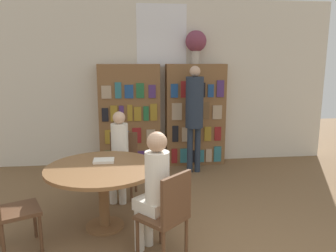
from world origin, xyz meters
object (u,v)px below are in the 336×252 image
(flower_vase, at_px, (196,43))
(chair_near_camera, at_px, (9,205))
(librarian_standing, at_px, (194,108))
(chair_left_side, at_px, (123,161))
(bookshelf_right, at_px, (195,115))
(chair_far_side, at_px, (168,212))
(seated_reader_left, at_px, (119,152))
(bookshelf_left, at_px, (130,116))
(reading_table, at_px, (103,176))
(seated_reader_right, at_px, (154,186))

(flower_vase, bearing_deg, chair_near_camera, -131.81)
(chair_near_camera, relative_size, librarian_standing, 0.49)
(chair_left_side, bearing_deg, chair_near_camera, 63.00)
(bookshelf_right, bearing_deg, chair_far_side, -106.04)
(seated_reader_left, bearing_deg, chair_near_camera, 59.93)
(bookshelf_left, distance_m, chair_far_side, 3.07)
(bookshelf_left, distance_m, seated_reader_left, 1.54)
(seated_reader_left, distance_m, librarian_standing, 1.66)
(reading_table, distance_m, chair_far_side, 0.99)
(bookshelf_left, height_order, seated_reader_left, bookshelf_left)
(chair_left_side, relative_size, seated_reader_right, 0.71)
(chair_far_side, relative_size, seated_reader_left, 0.73)
(flower_vase, bearing_deg, reading_table, -123.46)
(reading_table, bearing_deg, chair_far_side, -47.88)
(reading_table, bearing_deg, bookshelf_right, 56.37)
(chair_left_side, bearing_deg, reading_table, 90.00)
(bookshelf_left, height_order, bookshelf_right, same)
(bookshelf_left, relative_size, chair_far_side, 2.06)
(bookshelf_right, bearing_deg, bookshelf_left, 179.99)
(seated_reader_left, bearing_deg, seated_reader_right, 117.05)
(chair_near_camera, height_order, chair_left_side, same)
(chair_left_side, relative_size, seated_reader_left, 0.73)
(chair_left_side, bearing_deg, bookshelf_right, -122.88)
(bookshelf_right, distance_m, seated_reader_left, 2.05)
(flower_vase, relative_size, seated_reader_right, 0.46)
(flower_vase, bearing_deg, chair_left_side, -134.53)
(flower_vase, distance_m, reading_table, 3.18)
(bookshelf_right, distance_m, reading_table, 2.77)
(bookshelf_right, relative_size, chair_near_camera, 2.06)
(chair_near_camera, relative_size, seated_reader_left, 0.73)
(bookshelf_right, relative_size, seated_reader_right, 1.47)
(flower_vase, height_order, chair_left_side, flower_vase)
(chair_left_side, xyz_separation_m, librarian_standing, (1.21, 0.83, 0.62))
(bookshelf_right, bearing_deg, chair_left_side, -134.77)
(chair_near_camera, xyz_separation_m, seated_reader_left, (1.06, 1.18, 0.19))
(chair_near_camera, bearing_deg, reading_table, 90.00)
(bookshelf_right, relative_size, librarian_standing, 1.01)
(reading_table, bearing_deg, chair_left_side, 78.12)
(bookshelf_right, height_order, seated_reader_right, bookshelf_right)
(flower_vase, bearing_deg, bookshelf_left, -179.79)
(reading_table, xyz_separation_m, seated_reader_left, (0.16, 0.78, 0.06))
(flower_vase, bearing_deg, seated_reader_left, -131.70)
(reading_table, height_order, chair_near_camera, chair_near_camera)
(seated_reader_left, bearing_deg, bookshelf_left, -83.99)
(reading_table, relative_size, chair_left_side, 1.43)
(bookshelf_left, relative_size, reading_table, 1.44)
(bookshelf_right, distance_m, chair_near_camera, 3.65)
(reading_table, distance_m, seated_reader_right, 0.80)
(flower_vase, bearing_deg, chair_far_side, -105.90)
(bookshelf_left, relative_size, librarian_standing, 1.01)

